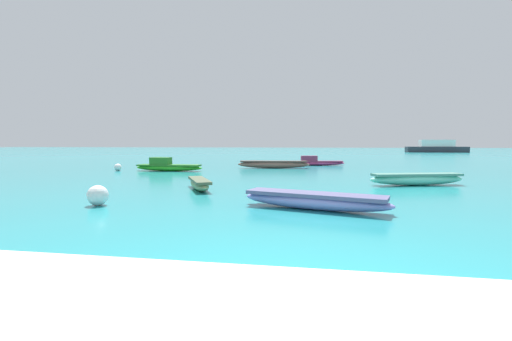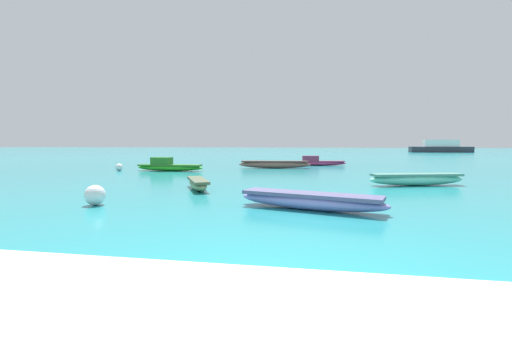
% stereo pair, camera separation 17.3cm
% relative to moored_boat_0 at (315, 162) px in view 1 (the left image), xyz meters
% --- Properties ---
extents(ground_plane, '(240.00, 240.00, 0.00)m').
position_rel_moored_boat_0_xyz_m(ground_plane, '(-0.22, -20.02, -0.23)').
color(ground_plane, teal).
extents(moored_boat_0, '(3.73, 1.11, 0.64)m').
position_rel_moored_boat_0_xyz_m(moored_boat_0, '(0.00, 0.00, 0.00)').
color(moored_boat_0, '#D63C79').
rests_on(moored_boat_0, ground_plane).
extents(moored_boat_1, '(4.18, 0.87, 0.44)m').
position_rel_moored_boat_0_xyz_m(moored_boat_1, '(-2.38, -2.94, 0.02)').
color(moored_boat_1, '#945D50').
rests_on(moored_boat_1, ground_plane).
extents(moored_boat_2, '(3.34, 1.58, 0.36)m').
position_rel_moored_boat_0_xyz_m(moored_boat_2, '(-0.11, -15.12, -0.02)').
color(moored_boat_2, '#8884D1').
rests_on(moored_boat_2, ground_plane).
extents(moored_boat_3, '(1.43, 2.18, 0.33)m').
position_rel_moored_boat_0_xyz_m(moored_boat_3, '(-3.62, -12.43, -0.04)').
color(moored_boat_3, '#748E5C').
rests_on(moored_boat_3, ground_plane).
extents(moored_boat_4, '(3.36, 1.45, 0.40)m').
position_rel_moored_boat_0_xyz_m(moored_boat_4, '(3.37, -10.17, 0.00)').
color(moored_boat_4, '#77E3C7').
rests_on(moored_boat_4, ground_plane).
extents(moored_boat_5, '(3.59, 0.73, 0.71)m').
position_rel_moored_boat_0_xyz_m(moored_boat_5, '(-7.60, -5.81, 0.03)').
color(moored_boat_5, green).
rests_on(moored_boat_5, ground_plane).
extents(mooring_buoy_0, '(0.47, 0.47, 0.47)m').
position_rel_moored_boat_0_xyz_m(mooring_buoy_0, '(-5.02, -15.47, 0.01)').
color(mooring_buoy_0, white).
rests_on(mooring_buoy_0, ground_plane).
extents(mooring_buoy_1, '(0.37, 0.37, 0.37)m').
position_rel_moored_boat_0_xyz_m(mooring_buoy_1, '(-10.19, -6.18, -0.04)').
color(mooring_buoy_1, white).
rests_on(mooring_buoy_1, ground_plane).
extents(distant_ferry, '(9.26, 2.04, 2.04)m').
position_rel_moored_boat_0_xyz_m(distant_ferry, '(19.74, 37.29, 0.60)').
color(distant_ferry, '#2D333D').
rests_on(distant_ferry, ground_plane).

